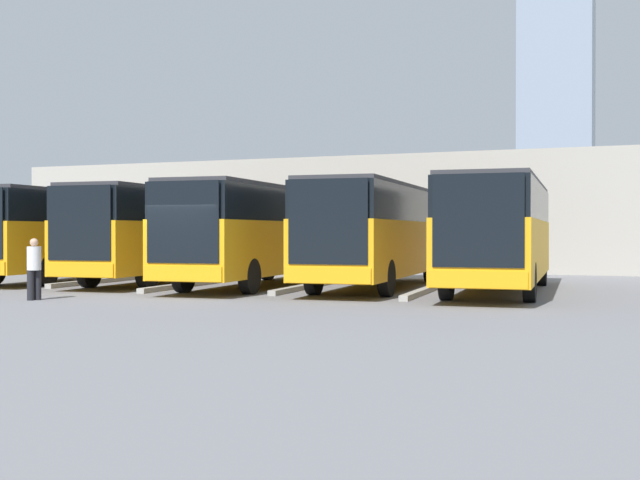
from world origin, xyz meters
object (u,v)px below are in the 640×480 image
bus_4 (78,231)px  pedestrian (34,267)px  bus_2 (260,231)px  bus_3 (169,231)px  bus_1 (378,231)px  bus_0 (500,231)px

bus_4 → pedestrian: size_ratio=6.74×
bus_2 → bus_3: same height
bus_4 → bus_1: bearing=176.6°
bus_3 → bus_4: (3.88, 0.07, 0.00)m
bus_0 → bus_4: (15.52, -0.39, 0.00)m
bus_2 → bus_4: same height
bus_0 → bus_4: same height
bus_0 → bus_2: same height
bus_1 → bus_2: same height
bus_3 → pedestrian: size_ratio=6.74×
bus_1 → pedestrian: bus_1 is taller
bus_0 → bus_2: (7.76, 0.23, 0.00)m
bus_1 → pedestrian: bearing=44.2°
bus_1 → bus_4: 11.64m
bus_4 → bus_0: bearing=175.2°
bus_2 → bus_3: bearing=-13.4°
bus_2 → bus_0: bearing=178.3°
bus_1 → bus_2: (3.88, 0.61, 0.00)m
bus_1 → bus_2: 3.93m
bus_4 → pedestrian: 9.01m
bus_3 → bus_4: same height
bus_0 → bus_3: bearing=-5.6°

